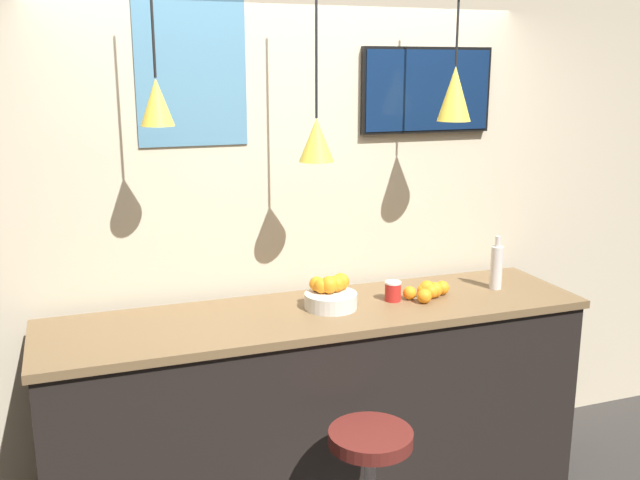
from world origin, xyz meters
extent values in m
cube|color=beige|center=(0.00, 1.10, 1.45)|extent=(8.00, 0.06, 2.90)
cube|color=black|center=(0.00, 0.65, 0.50)|extent=(2.63, 0.62, 1.01)
cube|color=brown|center=(0.00, 0.65, 1.03)|extent=(2.67, 0.66, 0.04)
cylinder|color=#5B1E19|center=(0.01, 0.05, 0.68)|extent=(0.36, 0.36, 0.06)
cylinder|color=beige|center=(0.06, 0.66, 1.09)|extent=(0.26, 0.26, 0.08)
sphere|color=orange|center=(0.02, 0.68, 1.16)|extent=(0.08, 0.08, 0.08)
sphere|color=orange|center=(0.05, 0.66, 1.17)|extent=(0.09, 0.09, 0.09)
sphere|color=orange|center=(0.13, 0.70, 1.17)|extent=(0.08, 0.08, 0.08)
sphere|color=orange|center=(0.09, 0.68, 1.17)|extent=(0.08, 0.08, 0.08)
sphere|color=orange|center=(0.01, 0.72, 1.16)|extent=(0.07, 0.07, 0.07)
sphere|color=orange|center=(0.68, 0.67, 1.09)|extent=(0.07, 0.07, 0.07)
sphere|color=orange|center=(0.57, 0.66, 1.08)|extent=(0.07, 0.07, 0.07)
sphere|color=orange|center=(0.48, 0.65, 1.08)|extent=(0.07, 0.07, 0.07)
sphere|color=orange|center=(0.59, 0.63, 1.09)|extent=(0.07, 0.07, 0.07)
sphere|color=orange|center=(0.59, 0.66, 1.09)|extent=(0.09, 0.09, 0.09)
sphere|color=orange|center=(0.53, 0.57, 1.09)|extent=(0.07, 0.07, 0.07)
sphere|color=orange|center=(0.62, 0.64, 1.09)|extent=(0.08, 0.08, 0.08)
cylinder|color=silver|center=(1.00, 0.66, 1.16)|extent=(0.06, 0.06, 0.23)
cylinder|color=silver|center=(1.00, 0.66, 1.31)|extent=(0.03, 0.03, 0.06)
cylinder|color=red|center=(0.39, 0.66, 1.09)|extent=(0.08, 0.08, 0.09)
cylinder|color=white|center=(0.39, 0.66, 1.14)|extent=(0.08, 0.08, 0.01)
cone|color=yellow|center=(-0.72, 0.70, 2.05)|extent=(0.15, 0.15, 0.20)
sphere|color=#F9EFCC|center=(-0.72, 0.70, 1.97)|extent=(0.04, 0.04, 0.04)
cylinder|color=black|center=(0.00, 0.70, 2.38)|extent=(0.01, 0.01, 0.83)
cone|color=yellow|center=(0.00, 0.70, 1.87)|extent=(0.17, 0.17, 0.20)
sphere|color=#F9EFCC|center=(0.00, 0.70, 1.79)|extent=(0.04, 0.04, 0.04)
cylinder|color=black|center=(0.72, 0.70, 2.50)|extent=(0.01, 0.01, 0.60)
cone|color=yellow|center=(0.72, 0.70, 2.07)|extent=(0.17, 0.17, 0.27)
sphere|color=#F9EFCC|center=(0.72, 0.70, 1.96)|extent=(0.04, 0.04, 0.04)
cube|color=black|center=(0.75, 1.05, 2.08)|extent=(0.76, 0.04, 0.45)
cube|color=#0F2347|center=(0.75, 1.03, 2.08)|extent=(0.73, 0.01, 0.42)
cube|color=teal|center=(-0.51, 1.06, 2.18)|extent=(0.53, 0.01, 0.71)
camera|label=1|loc=(-1.11, -2.43, 2.19)|focal=40.00mm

